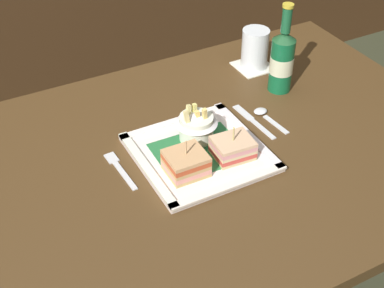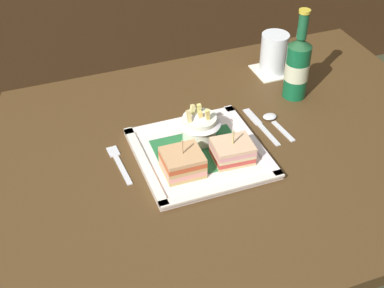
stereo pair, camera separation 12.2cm
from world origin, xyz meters
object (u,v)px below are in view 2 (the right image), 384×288
object	(u,v)px
fries_cup	(199,124)
knife	(260,125)
fork	(119,162)
dining_table	(184,199)
sandwich_half_right	(232,151)
beer_bottle	(297,66)
water_glass	(274,56)
spoon	(273,120)
square_plate	(200,154)
sandwich_half_left	(183,162)

from	to	relation	value
fries_cup	knife	xyz separation A→B (m)	(0.16, 0.01, -0.05)
fork	dining_table	bearing A→B (deg)	-15.91
sandwich_half_right	dining_table	bearing A→B (deg)	153.52
beer_bottle	water_glass	xyz separation A→B (m)	(0.00, 0.13, -0.04)
fork	knife	xyz separation A→B (m)	(0.36, 0.02, 0.00)
fries_cup	spoon	world-z (taller)	fries_cup
square_plate	knife	distance (m)	0.19
square_plate	sandwich_half_right	distance (m)	0.08
dining_table	beer_bottle	distance (m)	0.44
fork	spoon	xyz separation A→B (m)	(0.40, 0.02, 0.00)
fork	sandwich_half_right	bearing A→B (deg)	-20.42
water_glass	spoon	bearing A→B (deg)	-116.92
sandwich_half_left	knife	distance (m)	0.26
square_plate	fries_cup	xyz separation A→B (m)	(0.02, 0.05, 0.05)
sandwich_half_right	water_glass	distance (m)	0.42
beer_bottle	spoon	bearing A→B (deg)	-140.84
sandwich_half_right	water_glass	xyz separation A→B (m)	(0.27, 0.32, 0.02)
sandwich_half_left	sandwich_half_right	size ratio (longest dim) A/B	0.94
beer_bottle	dining_table	bearing A→B (deg)	-158.24
dining_table	fork	distance (m)	0.19
knife	sandwich_half_right	bearing A→B (deg)	-139.44
water_glass	knife	xyz separation A→B (m)	(-0.15, -0.22, -0.05)
sandwich_half_left	spoon	distance (m)	0.30
water_glass	sandwich_half_left	bearing A→B (deg)	-140.14
square_plate	knife	bearing A→B (deg)	18.20
dining_table	knife	size ratio (longest dim) A/B	8.53
beer_bottle	knife	size ratio (longest dim) A/B	1.49
dining_table	knife	world-z (taller)	knife
dining_table	square_plate	distance (m)	0.14
square_plate	spoon	world-z (taller)	square_plate
fries_cup	knife	distance (m)	0.17
knife	fork	bearing A→B (deg)	-177.59
spoon	beer_bottle	bearing A→B (deg)	39.16
fries_cup	spoon	bearing A→B (deg)	3.61
sandwich_half_left	sandwich_half_right	distance (m)	0.12
sandwich_half_right	square_plate	bearing A→B (deg)	142.83
knife	spoon	world-z (taller)	spoon
dining_table	fries_cup	xyz separation A→B (m)	(0.06, 0.05, 0.18)
fries_cup	square_plate	bearing A→B (deg)	-109.02
sandwich_half_right	fries_cup	xyz separation A→B (m)	(-0.04, 0.09, 0.02)
knife	water_glass	bearing A→B (deg)	56.14
water_glass	knife	distance (m)	0.27
water_glass	beer_bottle	bearing A→B (deg)	-91.46
sandwich_half_right	fries_cup	world-z (taller)	fries_cup
fries_cup	fork	bearing A→B (deg)	-178.44
fork	spoon	distance (m)	0.40
dining_table	fries_cup	world-z (taller)	fries_cup
fries_cup	sandwich_half_right	bearing A→B (deg)	-66.04
dining_table	square_plate	size ratio (longest dim) A/B	4.94
beer_bottle	fork	world-z (taller)	beer_bottle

